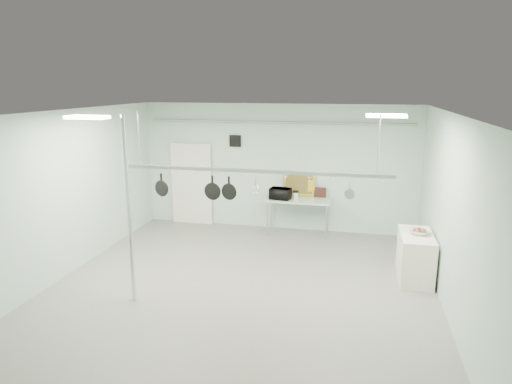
% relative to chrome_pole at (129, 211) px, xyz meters
% --- Properties ---
extents(floor, '(8.00, 8.00, 0.00)m').
position_rel_chrome_pole_xyz_m(floor, '(1.70, 0.60, -1.60)').
color(floor, gray).
rests_on(floor, ground).
extents(ceiling, '(7.00, 8.00, 0.02)m').
position_rel_chrome_pole_xyz_m(ceiling, '(1.70, 0.60, 1.59)').
color(ceiling, silver).
rests_on(ceiling, back_wall).
extents(back_wall, '(7.00, 0.02, 3.20)m').
position_rel_chrome_pole_xyz_m(back_wall, '(1.70, 4.59, 0.00)').
color(back_wall, '#A6C7BD').
rests_on(back_wall, floor).
extents(right_wall, '(0.02, 8.00, 3.20)m').
position_rel_chrome_pole_xyz_m(right_wall, '(5.19, 0.60, 0.00)').
color(right_wall, '#A6C7BD').
rests_on(right_wall, floor).
extents(door, '(1.10, 0.10, 2.20)m').
position_rel_chrome_pole_xyz_m(door, '(-0.60, 4.54, -0.55)').
color(door, silver).
rests_on(door, floor).
extents(wall_vent, '(0.30, 0.04, 0.30)m').
position_rel_chrome_pole_xyz_m(wall_vent, '(0.60, 4.57, 0.65)').
color(wall_vent, black).
rests_on(wall_vent, back_wall).
extents(conduit_pipe, '(6.60, 0.07, 0.07)m').
position_rel_chrome_pole_xyz_m(conduit_pipe, '(1.70, 4.50, 1.15)').
color(conduit_pipe, gray).
rests_on(conduit_pipe, back_wall).
extents(chrome_pole, '(0.08, 0.08, 3.20)m').
position_rel_chrome_pole_xyz_m(chrome_pole, '(0.00, 0.00, 0.00)').
color(chrome_pole, silver).
rests_on(chrome_pole, floor).
extents(prep_table, '(1.60, 0.70, 0.91)m').
position_rel_chrome_pole_xyz_m(prep_table, '(2.30, 4.20, -0.77)').
color(prep_table, '#AAC9B3').
rests_on(prep_table, floor).
extents(side_cabinet, '(0.60, 1.20, 0.90)m').
position_rel_chrome_pole_xyz_m(side_cabinet, '(4.85, 2.00, -1.15)').
color(side_cabinet, silver).
rests_on(side_cabinet, floor).
extents(pot_rack, '(4.80, 0.06, 1.00)m').
position_rel_chrome_pole_xyz_m(pot_rack, '(1.90, 0.90, 0.63)').
color(pot_rack, '#B7B7BC').
rests_on(pot_rack, ceiling).
extents(light_panel_left, '(0.65, 0.30, 0.05)m').
position_rel_chrome_pole_xyz_m(light_panel_left, '(-0.50, -0.20, 1.56)').
color(light_panel_left, white).
rests_on(light_panel_left, ceiling).
extents(light_panel_right, '(0.65, 0.30, 0.05)m').
position_rel_chrome_pole_xyz_m(light_panel_right, '(4.10, 1.20, 1.56)').
color(light_panel_right, white).
rests_on(light_panel_right, ceiling).
extents(microwave, '(0.54, 0.41, 0.28)m').
position_rel_chrome_pole_xyz_m(microwave, '(1.87, 4.09, -0.56)').
color(microwave, black).
rests_on(microwave, prep_table).
extents(coffee_canister, '(0.14, 0.14, 0.18)m').
position_rel_chrome_pole_xyz_m(coffee_canister, '(2.24, 4.13, -0.61)').
color(coffee_canister, silver).
rests_on(coffee_canister, prep_table).
extents(painting_large, '(0.79, 0.19, 0.58)m').
position_rel_chrome_pole_xyz_m(painting_large, '(2.28, 4.50, -0.41)').
color(painting_large, gold).
rests_on(painting_large, prep_table).
extents(painting_small, '(0.30, 0.09, 0.25)m').
position_rel_chrome_pole_xyz_m(painting_small, '(2.81, 4.50, -0.57)').
color(painting_small, black).
rests_on(painting_small, prep_table).
extents(fruit_bowl, '(0.47, 0.47, 0.09)m').
position_rel_chrome_pole_xyz_m(fruit_bowl, '(4.89, 2.01, -0.65)').
color(fruit_bowl, silver).
rests_on(fruit_bowl, side_cabinet).
extents(skillet_left, '(0.30, 0.14, 0.42)m').
position_rel_chrome_pole_xyz_m(skillet_left, '(0.20, 0.90, 0.28)').
color(skillet_left, black).
rests_on(skillet_left, pot_rack).
extents(skillet_mid, '(0.32, 0.10, 0.42)m').
position_rel_chrome_pole_xyz_m(skillet_mid, '(1.17, 0.90, 0.27)').
color(skillet_mid, black).
rests_on(skillet_mid, pot_rack).
extents(skillet_right, '(0.30, 0.13, 0.41)m').
position_rel_chrome_pole_xyz_m(skillet_right, '(1.48, 0.90, 0.28)').
color(skillet_right, black).
rests_on(skillet_right, pot_rack).
extents(whisk, '(0.16, 0.16, 0.33)m').
position_rel_chrome_pole_xyz_m(whisk, '(1.97, 0.90, 0.32)').
color(whisk, '#BBBBC0').
rests_on(whisk, pot_rack).
extents(grater, '(0.09, 0.04, 0.21)m').
position_rel_chrome_pole_xyz_m(grater, '(2.92, 0.90, 0.38)').
color(grater, yellow).
rests_on(grater, pot_rack).
extents(saucepan, '(0.20, 0.16, 0.30)m').
position_rel_chrome_pole_xyz_m(saucepan, '(3.57, 0.90, 0.33)').
color(saucepan, silver).
rests_on(saucepan, pot_rack).
extents(fruit_cluster, '(0.24, 0.24, 0.09)m').
position_rel_chrome_pole_xyz_m(fruit_cluster, '(4.89, 2.01, -0.61)').
color(fruit_cluster, '#9E0E12').
rests_on(fruit_cluster, fruit_bowl).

